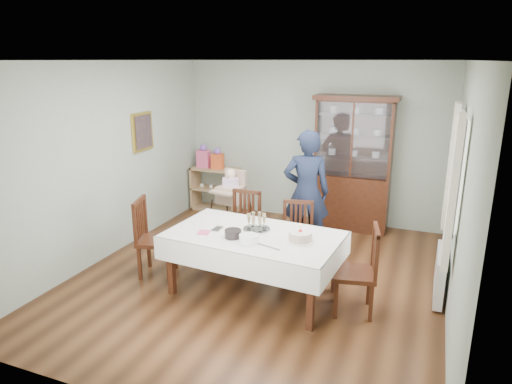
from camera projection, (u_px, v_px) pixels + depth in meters
The scene contains 25 objects.
floor at pixel (259, 277), 5.91m from camera, with size 5.00×5.00×0.00m, color #593319.
room_shell at pixel (274, 140), 5.91m from camera, with size 5.00×5.00×5.00m.
dining_table at pixel (254, 263), 5.40m from camera, with size 2.08×1.30×0.76m.
china_cabinet at pixel (353, 162), 7.35m from camera, with size 1.30×0.48×2.18m.
sideboard at pixel (215, 189), 8.45m from camera, with size 0.90×0.38×0.80m.
picture_frame at pixel (142, 132), 6.95m from camera, with size 0.04×0.48×0.58m, color gold.
window at pixel (459, 170), 4.96m from camera, with size 0.04×1.02×1.22m, color white.
curtain_left at pixel (453, 193), 4.45m from camera, with size 0.07×0.30×1.55m, color silver.
curtain_right at pixel (451, 167), 5.56m from camera, with size 0.07×0.30×1.55m, color silver.
radiator at pixel (440, 274), 5.33m from camera, with size 0.10×0.80×0.55m, color white.
chair_far_left at pixel (242, 241), 6.33m from camera, with size 0.44×0.44×0.97m.
chair_far_right at pixel (296, 252), 5.99m from camera, with size 0.49×0.49×0.93m.
chair_end_left at pixel (156, 252), 5.92m from camera, with size 0.56×0.56×1.01m.
chair_end_right at pixel (355, 287), 5.02m from camera, with size 0.53×0.53×1.00m.
woman at pixel (306, 193), 6.44m from camera, with size 0.66×0.43×1.80m, color black.
high_chair at pixel (231, 212), 7.06m from camera, with size 0.58×0.58×1.12m.
champagne_tray at pixel (257, 225), 5.40m from camera, with size 0.32×0.32×0.20m.
birthday_cake at pixel (300, 237), 5.07m from camera, with size 0.31×0.31×0.21m.
plate_stack_dark at pixel (233, 234), 5.18m from camera, with size 0.19×0.19×0.09m, color black.
plate_stack_white at pixel (249, 239), 5.03m from camera, with size 0.21×0.21×0.09m, color white.
napkin_stack at pixel (204, 232), 5.32m from camera, with size 0.13×0.13×0.02m, color #DE517F.
cutlery at pixel (214, 228), 5.46m from camera, with size 0.12×0.18×0.01m, color silver, non-canonical shape.
cake_knife at pixel (269, 247), 4.91m from camera, with size 0.29×0.03×0.01m, color silver.
gift_bag_pink at pixel (204, 157), 8.35m from camera, with size 0.23×0.15×0.43m.
gift_bag_orange at pixel (217, 159), 8.25m from camera, with size 0.22×0.17×0.38m.
Camera 1 is at (1.95, -5.00, 2.71)m, focal length 32.00 mm.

